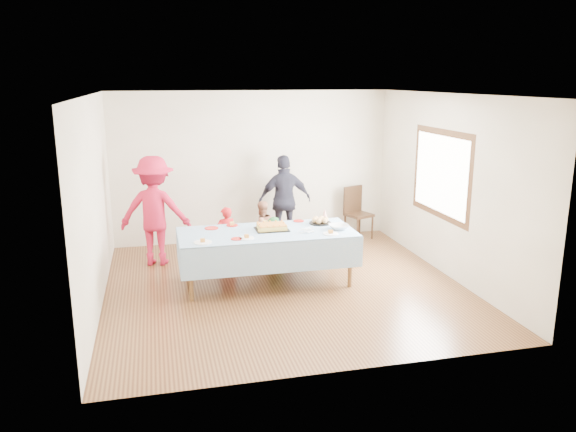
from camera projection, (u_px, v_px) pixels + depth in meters
name	position (u px, v px, depth m)	size (l,w,h in m)	color
ground	(285.00, 286.00, 8.08)	(5.00, 5.00, 0.00)	#492714
room_walls	(288.00, 164.00, 7.67)	(5.04, 5.04, 2.72)	#BDB29B
party_table	(267.00, 235.00, 8.02)	(2.50, 1.10, 0.78)	brown
birthday_cake	(272.00, 227.00, 8.09)	(0.47, 0.36, 0.08)	black
rolls_tray	(320.00, 221.00, 8.43)	(0.33, 0.33, 0.10)	black
punch_bowl	(339.00, 227.00, 8.11)	(0.28, 0.28, 0.07)	silver
party_hat	(325.00, 215.00, 8.59)	(0.11, 0.11, 0.19)	silver
fork_pile	(307.00, 230.00, 7.94)	(0.24, 0.18, 0.07)	white
plate_red_far_a	(212.00, 228.00, 8.16)	(0.20, 0.20, 0.01)	red
plate_red_far_b	(232.00, 225.00, 8.32)	(0.17, 0.17, 0.01)	red
plate_red_far_c	(265.00, 224.00, 8.39)	(0.17, 0.17, 0.01)	red
plate_red_far_d	(299.00, 221.00, 8.57)	(0.16, 0.16, 0.01)	red
plate_red_near	(237.00, 239.00, 7.62)	(0.16, 0.16, 0.01)	red
plate_white_left	(203.00, 242.00, 7.46)	(0.24, 0.24, 0.01)	white
plate_white_mid	(247.00, 238.00, 7.65)	(0.21, 0.21, 0.01)	white
plate_white_right	(331.00, 234.00, 7.87)	(0.22, 0.22, 0.01)	white
dining_chair	(356.00, 209.00, 10.42)	(0.53, 0.53, 0.96)	black
toddler_left	(226.00, 236.00, 8.91)	(0.34, 0.23, 0.94)	red
toddler_mid	(274.00, 242.00, 8.85)	(0.39, 0.25, 0.80)	#22662C
toddler_right	(262.00, 229.00, 9.32)	(0.46, 0.36, 0.94)	#AD6D51
adult_left	(155.00, 211.00, 8.85)	(1.12, 0.65, 1.74)	#BA1735
adult_right	(285.00, 201.00, 9.89)	(0.95, 0.39, 1.61)	#272736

